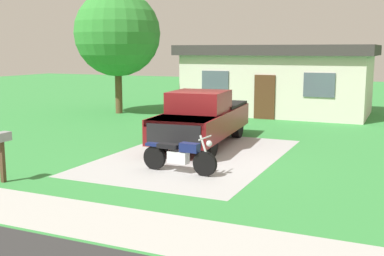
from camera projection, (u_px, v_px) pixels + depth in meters
name	position (u px, v px, depth m)	size (l,w,h in m)	color
ground_plane	(195.00, 156.00, 14.96)	(80.00, 80.00, 0.00)	#35873E
driveway_pad	(195.00, 156.00, 14.96)	(4.96, 7.66, 0.01)	#A4A4A4
sidewalk_strip	(73.00, 216.00, 9.56)	(36.00, 1.80, 0.01)	#ACACA7
motorcycle	(180.00, 156.00, 12.88)	(2.21, 0.70, 1.09)	black
pickup_truck	(203.00, 117.00, 16.71)	(2.48, 5.77, 1.90)	black
mailbox	(1.00, 144.00, 11.88)	(0.26, 0.48, 1.26)	#4C3823
shade_tree	(117.00, 33.00, 24.47)	(4.38, 4.38, 6.30)	brown
neighbor_house	(278.00, 79.00, 24.97)	(9.60, 5.60, 3.50)	beige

